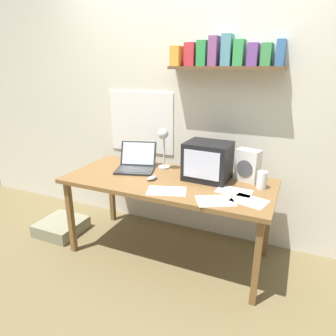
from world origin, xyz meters
TOP-DOWN VIEW (x-y plane):
  - ground_plane at (0.00, 0.00)m, footprint 12.00×12.00m
  - back_wall at (0.00, 0.53)m, footprint 5.60×0.24m
  - corner_desk at (0.00, 0.00)m, footprint 1.72×0.76m
  - crt_monitor at (0.29, 0.15)m, footprint 0.37×0.31m
  - laptop at (-0.37, 0.13)m, footprint 0.41×0.41m
  - desk_lamp at (-0.14, 0.22)m, footprint 0.12×0.15m
  - juice_glass at (0.73, 0.12)m, footprint 0.08×0.08m
  - space_heater at (0.60, 0.24)m, footprint 0.21×0.16m
  - computer_mouse at (-0.12, -0.06)m, footprint 0.09×0.12m
  - open_notebook at (0.69, -0.16)m, footprint 0.28×0.23m
  - loose_paper_near_laptop at (0.09, -0.23)m, footprint 0.33×0.26m
  - loose_paper_near_monitor at (0.47, -0.25)m, footprint 0.32×0.29m
  - printed_handout at (0.56, -0.03)m, footprint 0.27×0.16m
  - floor_cushion at (-1.13, -0.12)m, footprint 0.41×0.41m

SIDE VIEW (x-z plane):
  - ground_plane at x=0.00m, z-range 0.00..0.00m
  - floor_cushion at x=-1.13m, z-range 0.00..0.12m
  - corner_desk at x=0.00m, z-range 0.30..1.01m
  - open_notebook at x=0.69m, z-range 0.71..0.71m
  - loose_paper_near_laptop at x=0.09m, z-range 0.71..0.71m
  - printed_handout at x=0.56m, z-range 0.71..0.71m
  - loose_paper_near_monitor at x=0.47m, z-range 0.71..0.71m
  - computer_mouse at x=-0.12m, z-range 0.71..0.74m
  - laptop at x=-0.37m, z-range 0.65..0.88m
  - juice_glass at x=0.73m, z-range 0.70..0.84m
  - space_heater at x=0.60m, z-range 0.71..0.97m
  - crt_monitor at x=0.29m, z-range 0.71..1.02m
  - desk_lamp at x=-0.14m, z-range 0.79..1.17m
  - back_wall at x=0.00m, z-range 0.01..2.61m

